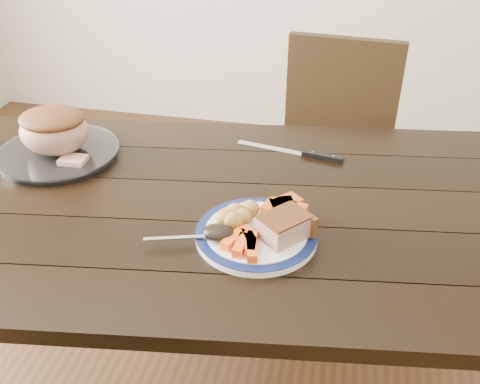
% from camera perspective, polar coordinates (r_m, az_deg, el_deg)
% --- Properties ---
extents(dining_table, '(1.71, 1.11, 0.75)m').
position_cam_1_polar(dining_table, '(1.39, -3.05, -4.13)').
color(dining_table, black).
rests_on(dining_table, ground).
extents(chair_far, '(0.45, 0.46, 0.93)m').
position_cam_1_polar(chair_far, '(2.05, 9.85, 4.11)').
color(chair_far, black).
rests_on(chair_far, ground).
extents(dinner_plate, '(0.28, 0.28, 0.02)m').
position_cam_1_polar(dinner_plate, '(1.21, 1.76, -4.58)').
color(dinner_plate, white).
rests_on(dinner_plate, dining_table).
extents(plate_rim, '(0.28, 0.28, 0.02)m').
position_cam_1_polar(plate_rim, '(1.21, 1.76, -4.26)').
color(plate_rim, '#0E1847').
rests_on(plate_rim, dinner_plate).
extents(serving_platter, '(0.33, 0.33, 0.02)m').
position_cam_1_polar(serving_platter, '(1.62, -18.75, 3.87)').
color(serving_platter, white).
rests_on(serving_platter, dining_table).
extents(pork_slice, '(0.13, 0.13, 0.05)m').
position_cam_1_polar(pork_slice, '(1.18, 4.67, -3.72)').
color(pork_slice, tan).
rests_on(pork_slice, dinner_plate).
extents(roasted_potatoes, '(0.09, 0.10, 0.04)m').
position_cam_1_polar(roasted_potatoes, '(1.22, -0.37, -2.49)').
color(roasted_potatoes, gold).
rests_on(roasted_potatoes, dinner_plate).
extents(carrot_batons, '(0.09, 0.11, 0.02)m').
position_cam_1_polar(carrot_batons, '(1.15, 0.55, -5.45)').
color(carrot_batons, '#F45714').
rests_on(carrot_batons, dinner_plate).
extents(pumpkin_wedges, '(0.11, 0.10, 0.04)m').
position_cam_1_polar(pumpkin_wedges, '(1.24, 4.79, -1.91)').
color(pumpkin_wedges, '#F0591A').
rests_on(pumpkin_wedges, dinner_plate).
extents(dark_mushroom, '(0.07, 0.05, 0.03)m').
position_cam_1_polar(dark_mushroom, '(1.17, -2.33, -4.33)').
color(dark_mushroom, black).
rests_on(dark_mushroom, dinner_plate).
extents(fork, '(0.18, 0.07, 0.00)m').
position_cam_1_polar(fork, '(1.19, -5.33, -4.88)').
color(fork, silver).
rests_on(fork, dinner_plate).
extents(roast_joint, '(0.19, 0.17, 0.13)m').
position_cam_1_polar(roast_joint, '(1.59, -19.20, 6.12)').
color(roast_joint, '#AB7968').
rests_on(roast_joint, serving_platter).
extents(cut_slice, '(0.07, 0.06, 0.02)m').
position_cam_1_polar(cut_slice, '(1.53, -17.37, 3.21)').
color(cut_slice, tan).
rests_on(cut_slice, serving_platter).
extents(carving_knife, '(0.32, 0.08, 0.01)m').
position_cam_1_polar(carving_knife, '(1.55, 7.40, 4.02)').
color(carving_knife, silver).
rests_on(carving_knife, dining_table).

